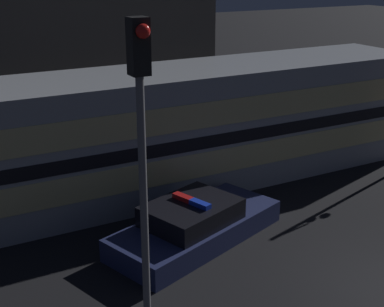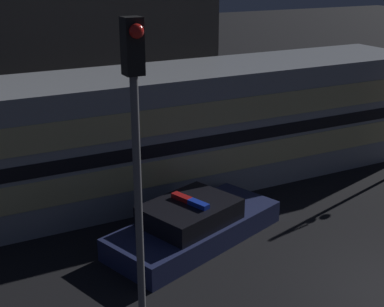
{
  "view_description": "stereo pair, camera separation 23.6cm",
  "coord_description": "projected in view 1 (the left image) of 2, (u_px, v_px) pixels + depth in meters",
  "views": [
    {
      "loc": [
        -8.57,
        -6.19,
        6.68
      ],
      "look_at": [
        -1.95,
        6.13,
        1.65
      ],
      "focal_mm": 50.0,
      "sensor_mm": 36.0,
      "label": 1
    },
    {
      "loc": [
        -8.36,
        -6.3,
        6.68
      ],
      "look_at": [
        -1.95,
        6.13,
        1.65
      ],
      "focal_mm": 50.0,
      "sensor_mm": 36.0,
      "label": 2
    }
  ],
  "objects": [
    {
      "name": "traffic_light_corner",
      "position": [
        142.0,
        136.0,
        8.76
      ],
      "size": [
        0.3,
        0.46,
        5.9
      ],
      "color": "slate",
      "rests_on": "ground_plane"
    },
    {
      "name": "train",
      "position": [
        188.0,
        127.0,
        16.59
      ],
      "size": [
        16.4,
        3.12,
        3.68
      ],
      "color": "#999EA5",
      "rests_on": "ground_plane"
    },
    {
      "name": "building_left",
      "position": [
        60.0,
        15.0,
        20.73
      ],
      "size": [
        11.57,
        4.27,
        9.45
      ],
      "color": "#47423D",
      "rests_on": "ground_plane"
    },
    {
      "name": "police_car",
      "position": [
        195.0,
        225.0,
        13.46
      ],
      "size": [
        5.05,
        3.33,
        1.21
      ],
      "rotation": [
        0.0,
        0.0,
        0.33
      ],
      "color": "navy",
      "rests_on": "ground_plane"
    }
  ]
}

